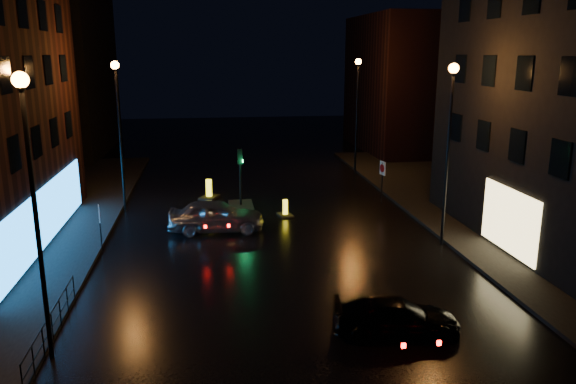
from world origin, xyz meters
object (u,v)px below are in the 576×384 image
dark_sedan (396,317)px  road_sign_right (382,172)px  traffic_signal (241,198)px  bollard_near (285,212)px  road_sign_left (100,218)px  silver_hatchback (216,216)px  bollard_far (209,194)px

dark_sedan → road_sign_right: road_sign_right is taller
traffic_signal → bollard_near: bearing=-44.1°
dark_sedan → road_sign_left: road_sign_left is taller
silver_hatchback → bollard_near: silver_hatchback is taller
silver_hatchback → road_sign_right: size_ratio=1.90×
bollard_near → road_sign_right: size_ratio=0.47×
traffic_signal → silver_hatchback: size_ratio=0.72×
silver_hatchback → bollard_near: (3.83, 2.20, -0.61)m
road_sign_left → road_sign_right: road_sign_right is taller
dark_sedan → bollard_far: (-5.85, 18.30, -0.33)m
silver_hatchback → dark_sedan: bearing=-152.4°
traffic_signal → dark_sedan: 16.55m
traffic_signal → bollard_far: size_ratio=2.13×
silver_hatchback → dark_sedan: size_ratio=1.17×
traffic_signal → bollard_far: bearing=129.3°
bollard_near → traffic_signal: bearing=124.6°
traffic_signal → dark_sedan: bearing=-76.0°
traffic_signal → bollard_near: (2.32, -2.25, -0.30)m
silver_hatchback → road_sign_left: size_ratio=2.16×
traffic_signal → silver_hatchback: (-1.51, -4.45, 0.31)m
bollard_far → road_sign_right: road_sign_right is taller
bollard_near → road_sign_right: bearing=7.3°
road_sign_left → road_sign_right: 16.60m
silver_hatchback → bollard_far: size_ratio=2.95×
silver_hatchback → dark_sedan: (5.52, -11.60, -0.22)m
road_sign_left → road_sign_right: size_ratio=0.88×
bollard_far → road_sign_left: road_sign_left is taller
traffic_signal → bollard_near: traffic_signal is taller
bollard_far → traffic_signal: bearing=-26.4°
bollard_near → road_sign_right: (6.15, 2.06, 1.68)m
dark_sedan → road_sign_right: size_ratio=1.62×
silver_hatchback → bollard_far: silver_hatchback is taller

